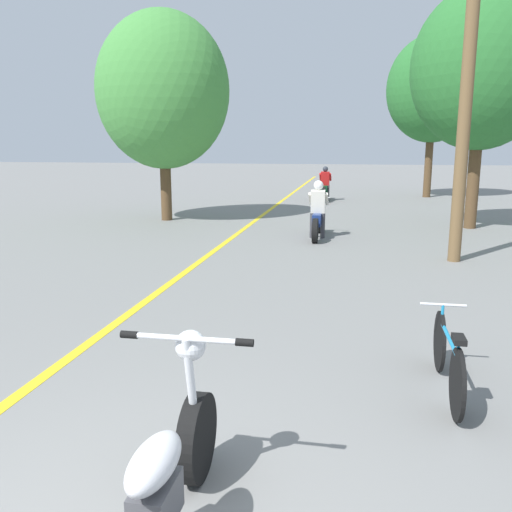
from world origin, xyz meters
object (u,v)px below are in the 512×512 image
(roadside_tree_left, at_px, (163,91))
(motorcycle_rider_far, at_px, (325,188))
(motorcycle_foreground, at_px, (159,486))
(utility_pole, at_px, (468,79))
(roadside_tree_right_far, at_px, (433,89))
(bicycle_parked, at_px, (448,358))
(roadside_tree_right_near, at_px, (482,69))
(motorcycle_rider_lead, at_px, (318,216))

(roadside_tree_left, bearing_deg, motorcycle_rider_far, 56.48)
(motorcycle_foreground, bearing_deg, utility_pole, 70.90)
(roadside_tree_right_far, relative_size, bicycle_parked, 4.08)
(roadside_tree_right_near, relative_size, roadside_tree_left, 1.05)
(roadside_tree_left, xyz_separation_m, motorcycle_rider_lead, (4.71, -2.31, -3.22))
(motorcycle_rider_lead, xyz_separation_m, motorcycle_rider_far, (-0.37, 8.87, -0.01))
(utility_pole, distance_m, motorcycle_rider_far, 11.91)
(utility_pole, relative_size, roadside_tree_right_far, 1.00)
(roadside_tree_right_far, distance_m, bicycle_parked, 20.01)
(motorcycle_rider_lead, bearing_deg, roadside_tree_left, 153.92)
(utility_pole, relative_size, roadside_tree_left, 1.12)
(motorcycle_foreground, bearing_deg, roadside_tree_left, 109.66)
(motorcycle_rider_lead, bearing_deg, roadside_tree_right_far, 70.97)
(roadside_tree_right_near, bearing_deg, motorcycle_rider_lead, -149.97)
(roadside_tree_left, xyz_separation_m, motorcycle_foreground, (4.64, -12.98, -3.33))
(roadside_tree_right_near, relative_size, motorcycle_foreground, 2.93)
(roadside_tree_left, distance_m, motorcycle_rider_lead, 6.16)
(roadside_tree_right_near, bearing_deg, bicycle_parked, -101.61)
(roadside_tree_right_near, relative_size, motorcycle_rider_far, 3.12)
(bicycle_parked, bearing_deg, roadside_tree_left, 121.69)
(motorcycle_rider_far, bearing_deg, motorcycle_foreground, -89.14)
(roadside_tree_right_near, bearing_deg, roadside_tree_left, 179.97)
(motorcycle_foreground, distance_m, motorcycle_rider_far, 19.54)
(roadside_tree_right_far, relative_size, motorcycle_rider_lead, 3.26)
(roadside_tree_right_near, height_order, motorcycle_rider_lead, roadside_tree_right_near)
(roadside_tree_right_far, height_order, motorcycle_rider_far, roadside_tree_right_far)
(utility_pole, xyz_separation_m, motorcycle_foreground, (-2.93, -8.45, -3.02))
(motorcycle_rider_lead, bearing_deg, motorcycle_rider_far, 92.39)
(motorcycle_rider_lead, bearing_deg, bicycle_parked, -77.63)
(bicycle_parked, bearing_deg, roadside_tree_right_far, 83.98)
(roadside_tree_right_far, bearing_deg, utility_pole, -94.32)
(utility_pole, distance_m, roadside_tree_right_near, 4.73)
(motorcycle_rider_lead, bearing_deg, roadside_tree_right_near, 30.03)
(roadside_tree_right_near, height_order, roadside_tree_right_far, roadside_tree_right_far)
(roadside_tree_right_far, relative_size, motorcycle_rider_far, 3.34)
(roadside_tree_right_near, height_order, motorcycle_rider_far, roadside_tree_right_near)
(utility_pole, xyz_separation_m, motorcycle_rider_lead, (-2.85, 2.23, -2.91))
(motorcycle_foreground, relative_size, motorcycle_rider_lead, 1.04)
(roadside_tree_left, height_order, bicycle_parked, roadside_tree_left)
(utility_pole, relative_size, motorcycle_rider_far, 3.33)
(motorcycle_rider_far, bearing_deg, motorcycle_rider_lead, -87.61)
(roadside_tree_right_far, relative_size, roadside_tree_left, 1.12)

